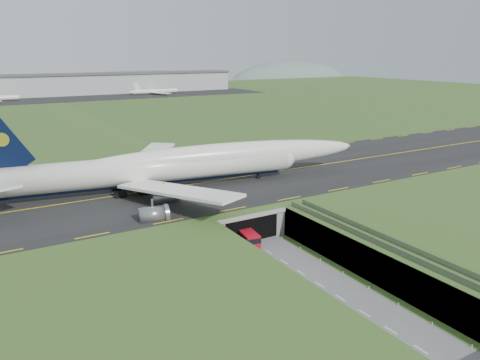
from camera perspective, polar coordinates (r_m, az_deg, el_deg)
ground at (r=88.45m, az=4.22°, el=-9.31°), size 900.00×900.00×0.00m
airfield_deck at (r=87.25m, az=4.25°, el=-7.52°), size 800.00×800.00×6.00m
trench_road at (r=82.97m, az=7.20°, el=-11.06°), size 12.00×75.00×0.20m
taxiway at (r=113.37m, az=-5.19°, el=-0.46°), size 800.00×44.00×0.18m
tunnel_portal at (r=100.36m, az=-1.16°, el=-4.16°), size 17.00×22.30×6.00m
guideway at (r=80.25m, az=18.80°, el=-8.65°), size 3.00×53.00×7.05m
jumbo_jet at (r=109.59m, az=-7.38°, el=1.78°), size 93.45×59.84×20.01m
shuttle_tram at (r=92.33m, az=0.82°, el=-7.03°), size 3.97×7.91×3.09m
cargo_terminal at (r=368.94m, az=-23.56°, el=10.54°), size 320.00×67.00×15.60m
distant_hills at (r=509.72m, az=-18.03°, el=10.01°), size 700.00×91.00×60.00m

